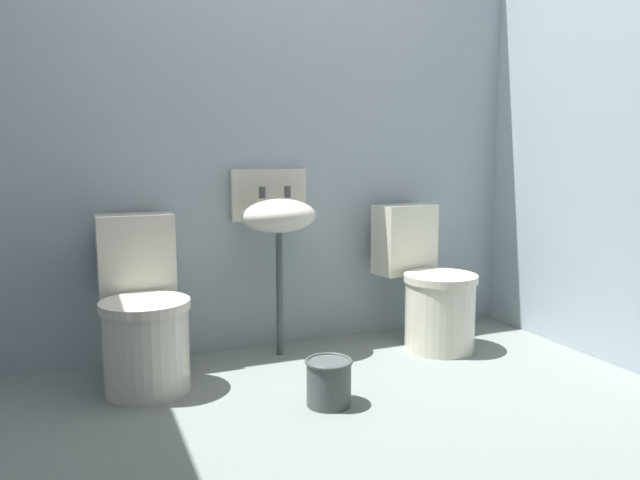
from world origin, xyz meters
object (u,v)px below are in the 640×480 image
at_px(sink, 277,214).
at_px(bucket, 329,381).
at_px(toilet_right, 429,289).
at_px(toilet_left, 143,317).

relative_size(sink, bucket, 4.78).
bearing_deg(bucket, toilet_right, 33.03).
bearing_deg(bucket, sink, 88.58).
distance_m(toilet_left, sink, 0.86).
bearing_deg(toilet_left, bucket, 141.55).
height_order(toilet_right, bucket, toilet_right).
xyz_separation_m(toilet_right, bucket, (-0.84, -0.55, -0.22)).
height_order(toilet_left, bucket, toilet_left).
height_order(toilet_left, sink, sink).
bearing_deg(toilet_left, sink, -165.69).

